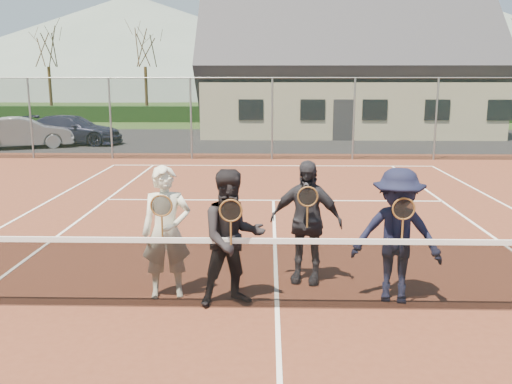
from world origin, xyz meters
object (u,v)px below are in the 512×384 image
(car_b, at_px, (23,133))
(player_c, at_px, (306,222))
(tennis_net, at_px, (277,270))
(player_a, at_px, (166,232))
(player_b, at_px, (233,238))
(clubhouse, at_px, (344,60))
(player_d, at_px, (397,236))
(car_c, at_px, (72,130))

(car_b, distance_m, player_c, 19.26)
(tennis_net, relative_size, player_a, 6.49)
(tennis_net, distance_m, player_b, 0.71)
(car_b, bearing_deg, player_b, -172.08)
(player_c, bearing_deg, tennis_net, -112.99)
(clubhouse, bearing_deg, player_d, -95.86)
(car_c, height_order, tennis_net, car_c)
(player_d, bearing_deg, car_b, 127.03)
(car_c, xyz_separation_m, player_b, (8.59, -18.01, 0.26))
(tennis_net, bearing_deg, player_a, 165.11)
(tennis_net, xyz_separation_m, clubhouse, (4.00, 24.00, 3.45))
(clubhouse, xyz_separation_m, player_b, (-4.58, -23.84, -3.07))
(tennis_net, distance_m, clubhouse, 24.57)
(clubhouse, distance_m, player_c, 23.48)
(tennis_net, distance_m, player_d, 1.64)
(clubhouse, bearing_deg, player_b, -100.88)
(clubhouse, xyz_separation_m, player_d, (-2.43, -23.70, -3.07))
(car_c, bearing_deg, clubhouse, -59.96)
(tennis_net, relative_size, clubhouse, 0.75)
(player_a, relative_size, player_d, 1.00)
(clubhouse, height_order, player_c, clubhouse)
(tennis_net, height_order, player_d, player_d)
(tennis_net, bearing_deg, car_c, 116.79)
(car_b, relative_size, tennis_net, 0.35)
(car_c, distance_m, tennis_net, 20.35)
(car_c, bearing_deg, player_c, -144.65)
(car_b, xyz_separation_m, player_a, (9.29, -16.27, 0.25))
(tennis_net, bearing_deg, player_d, 10.86)
(car_b, xyz_separation_m, player_d, (12.34, -16.36, 0.25))
(player_b, xyz_separation_m, player_d, (2.15, 0.15, -0.00))
(car_b, bearing_deg, car_c, -70.69)
(clubhouse, xyz_separation_m, player_c, (-3.58, -23.00, -3.07))
(player_a, relative_size, player_c, 1.00)
(tennis_net, bearing_deg, player_c, 67.01)
(car_b, distance_m, car_c, 2.20)
(car_c, bearing_deg, player_d, -142.83)
(player_c, bearing_deg, clubhouse, 81.16)
(car_b, height_order, tennis_net, car_b)
(player_c, bearing_deg, player_a, -162.58)
(car_b, height_order, car_c, car_b)
(car_b, relative_size, player_d, 2.27)
(player_b, height_order, player_c, same)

